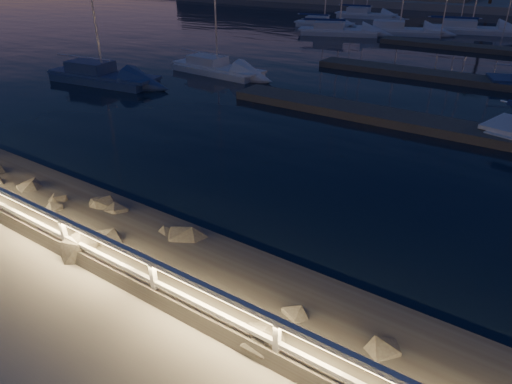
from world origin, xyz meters
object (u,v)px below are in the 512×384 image
guard_rail (228,307)px  sailboat_j (337,30)px  sailboat_k (468,28)px  sailboat_a (101,75)px  sailboat_n (397,30)px  sailboat_b (215,67)px  sailboat_m (364,14)px  sailboat_i (323,23)px

guard_rail → sailboat_j: sailboat_j is taller
sailboat_j → sailboat_k: size_ratio=0.90×
sailboat_a → sailboat_n: 31.02m
sailboat_b → sailboat_a: bearing=-122.2°
sailboat_j → sailboat_m: 15.05m
sailboat_b → sailboat_i: 24.80m
sailboat_a → sailboat_j: sailboat_j is taller
sailboat_j → sailboat_m: bearing=82.3°
sailboat_m → sailboat_n: size_ratio=0.91×
guard_rail → sailboat_a: size_ratio=3.42×
guard_rail → sailboat_a: bearing=146.8°
sailboat_j → sailboat_n: 6.10m
sailboat_b → sailboat_k: size_ratio=0.78×
sailboat_i → sailboat_m: 10.36m
guard_rail → sailboat_n: sailboat_n is taller
sailboat_i → sailboat_m: sailboat_m is taller
sailboat_a → sailboat_k: (14.45, 34.79, 0.00)m
sailboat_i → sailboat_k: sailboat_k is taller
sailboat_k → sailboat_i: bearing=-177.2°
sailboat_k → sailboat_m: bearing=142.5°
sailboat_i → sailboat_m: bearing=76.4°
sailboat_a → sailboat_b: (4.36, 5.99, -0.05)m
guard_rail → sailboat_k: bearing=96.8°
sailboat_j → sailboat_k: bearing=19.7°
sailboat_a → guard_rail: bearing=-41.2°
sailboat_k → sailboat_a: bearing=-126.6°
sailboat_a → sailboat_m: bearing=81.0°
sailboat_k → sailboat_m: sailboat_k is taller
sailboat_k → sailboat_m: (-13.77, 5.95, 0.00)m
sailboat_i → sailboat_n: size_ratio=0.78×
sailboat_m → sailboat_a: bearing=-97.8°
guard_rail → sailboat_b: bearing=129.4°
sailboat_m → sailboat_j: bearing=-84.6°
sailboat_m → guard_rail: bearing=-77.0°
sailboat_a → sailboat_j: (3.87, 26.04, -0.01)m
sailboat_j → sailboat_k: (10.57, 8.76, 0.01)m
sailboat_i → sailboat_j: sailboat_j is taller
sailboat_i → sailboat_n: sailboat_n is taller
sailboat_j → sailboat_k: 13.73m
guard_rail → sailboat_m: sailboat_m is taller
sailboat_i → sailboat_b: bearing=-90.0°
sailboat_j → sailboat_n: (4.81, 3.74, 0.01)m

